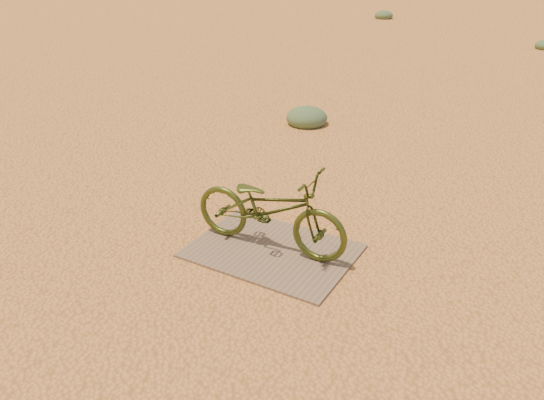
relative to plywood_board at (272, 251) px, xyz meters
The scene contains 5 objects.
ground 0.58m from the plywood_board, 120.91° to the left, with size 120.00×120.00×0.00m, color #E4904D.
plywood_board is the anchor object (origin of this frame).
bicycle 0.42m from the plywood_board, 139.88° to the left, with size 0.53×1.53×0.80m, color #3A4719.
kale_a 3.90m from the plywood_board, 112.08° to the left, with size 0.65×0.65×0.36m, color #57744F.
kale_c 17.05m from the plywood_board, 106.02° to the left, with size 0.68×0.68×0.37m, color #57744F.
Camera 1 is at (2.43, -4.17, 2.62)m, focal length 35.00 mm.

